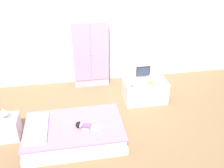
% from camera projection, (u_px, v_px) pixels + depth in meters
% --- Properties ---
extents(ground_plane, '(10.00, 10.00, 0.02)m').
position_uv_depth(ground_plane, '(109.00, 122.00, 4.13)').
color(ground_plane, brown).
extents(back_wall, '(6.40, 0.05, 2.70)m').
position_uv_depth(back_wall, '(95.00, 19.00, 4.82)').
color(back_wall, silver).
rests_on(back_wall, ground_plane).
extents(bed, '(1.46, 0.93, 0.27)m').
position_uv_depth(bed, '(75.00, 133.00, 3.68)').
color(bed, silver).
rests_on(bed, ground_plane).
extents(pillow, '(0.31, 0.67, 0.05)m').
position_uv_depth(pillow, '(37.00, 128.00, 3.52)').
color(pillow, silver).
rests_on(pillow, bed).
extents(doll, '(0.38, 0.20, 0.10)m').
position_uv_depth(doll, '(84.00, 126.00, 3.55)').
color(doll, '#6B4CB2').
rests_on(doll, bed).
extents(nightstand, '(0.34, 0.34, 0.35)m').
position_uv_depth(nightstand, '(8.00, 128.00, 3.72)').
color(nightstand, silver).
rests_on(nightstand, ground_plane).
extents(table_lamp, '(0.13, 0.13, 0.18)m').
position_uv_depth(table_lamp, '(3.00, 112.00, 3.57)').
color(table_lamp, '#B7B2AD').
rests_on(table_lamp, nightstand).
extents(wardrobe, '(0.71, 0.31, 1.46)m').
position_uv_depth(wardrobe, '(90.00, 52.00, 4.94)').
color(wardrobe, '#E599BC').
rests_on(wardrobe, ground_plane).
extents(tv_stand, '(0.79, 0.52, 0.41)m').
position_uv_depth(tv_stand, '(145.00, 90.00, 4.65)').
color(tv_stand, silver).
rests_on(tv_stand, ground_plane).
extents(tv_monitor, '(0.26, 0.10, 0.24)m').
position_uv_depth(tv_monitor, '(143.00, 72.00, 4.55)').
color(tv_monitor, '#99999E').
rests_on(tv_monitor, tv_stand).
extents(rocking_horse_toy, '(0.11, 0.04, 0.13)m').
position_uv_depth(rocking_horse_toy, '(132.00, 83.00, 4.32)').
color(rocking_horse_toy, '#8E6642').
rests_on(rocking_horse_toy, tv_stand).
extents(book_yellow, '(0.13, 0.10, 0.01)m').
position_uv_depth(book_yellow, '(150.00, 83.00, 4.45)').
color(book_yellow, gold).
rests_on(book_yellow, tv_stand).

